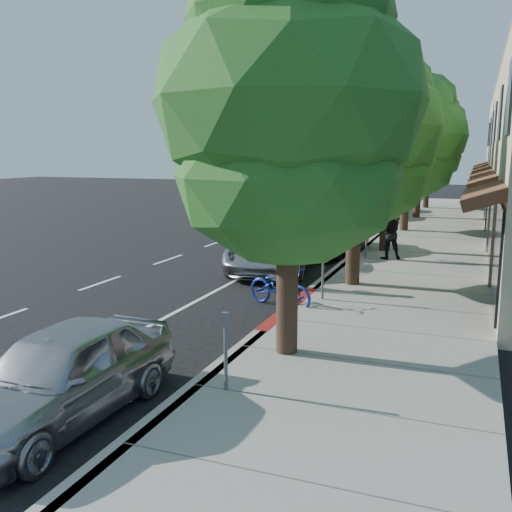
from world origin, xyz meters
The scene contains 18 objects.
ground centered at (0.00, 0.00, 0.00)m, with size 120.00×120.00×0.00m, color black.
sidewalk centered at (2.30, 8.00, 0.07)m, with size 4.60×56.00×0.15m, color gray.
curb centered at (0.00, 8.00, 0.07)m, with size 0.30×56.00×0.15m, color #9E998E.
curb_red_segment centered at (0.00, 1.00, 0.07)m, with size 0.32×4.00×0.15m, color maroon.
street_tree_0 centered at (0.90, -2.00, 4.59)m, with size 4.82×4.82×7.52m.
street_tree_1 centered at (0.90, 4.00, 4.38)m, with size 4.68×4.68×7.20m.
street_tree_2 centered at (0.90, 10.00, 4.70)m, with size 4.04×4.04×7.44m.
street_tree_3 centered at (0.90, 16.00, 4.49)m, with size 5.37×5.37×7.54m.
street_tree_4 centered at (0.90, 22.00, 5.04)m, with size 5.11×5.11×8.19m.
street_tree_5 centered at (0.90, 28.00, 4.76)m, with size 5.18×5.18×7.85m.
cyclist centered at (-0.70, 2.93, 0.83)m, with size 0.61×0.40×1.66m, color white.
bicycle centered at (-0.40, 1.44, 0.51)m, with size 0.67×1.93×1.01m, color navy.
silver_suv centered at (-2.02, 5.68, 0.72)m, with size 2.40×5.21×1.45m, color #A5A5A9.
dark_sedan centered at (-0.98, 9.35, 0.75)m, with size 1.59×4.56×1.50m, color black.
white_pickup centered at (-2.14, 20.29, 0.82)m, with size 2.30×5.67×1.64m, color silver.
dark_suv_far centered at (-2.09, 24.47, 0.89)m, with size 2.11×5.25×1.79m, color black.
near_car_a centered at (-1.37, -5.50, 0.70)m, with size 1.65×4.11×1.40m, color #ACACB0.
pedestrian centered at (1.28, 8.22, 1.06)m, with size 0.89×0.69×1.82m, color black.
Camera 1 is at (4.03, -11.71, 3.84)m, focal length 40.00 mm.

